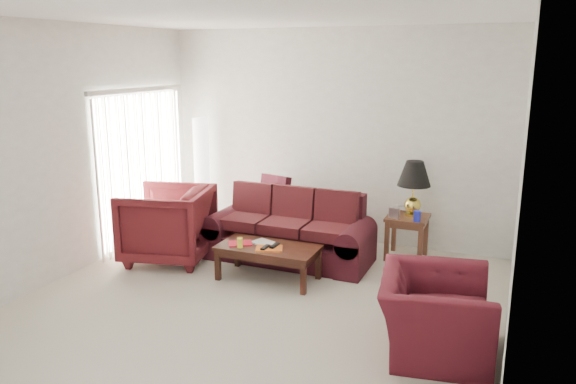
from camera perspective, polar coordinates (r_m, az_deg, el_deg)
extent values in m
plane|color=beige|center=(6.20, -3.11, -11.20)|extent=(5.00, 5.00, 0.00)
cube|color=silver|center=(8.16, -14.60, 2.42)|extent=(0.10, 2.00, 2.16)
cube|color=black|center=(8.05, -1.38, 0.08)|extent=(0.50, 0.34, 0.48)
cube|color=silver|center=(7.34, 10.76, -2.11)|extent=(0.15, 0.09, 0.14)
cylinder|color=#1B22B4|center=(7.25, 12.98, -2.41)|extent=(0.10, 0.10, 0.14)
cube|color=#B1B0B4|center=(7.67, 11.49, -1.38)|extent=(0.18, 0.20, 0.05)
imported|color=#440F14|center=(7.45, -12.15, -3.21)|extent=(1.28, 1.26, 0.97)
imported|color=#430F18|center=(5.29, 14.67, -11.90)|extent=(1.12, 1.23, 0.71)
cube|color=#B11124|center=(6.75, -4.87, -5.23)|extent=(0.35, 0.32, 0.02)
cube|color=beige|center=(6.76, -2.47, -5.16)|extent=(0.33, 0.29, 0.02)
cube|color=#BD5316|center=(6.55, -1.93, -5.77)|extent=(0.37, 0.33, 0.02)
cube|color=black|center=(6.54, -2.32, -5.62)|extent=(0.05, 0.17, 0.02)
cube|color=black|center=(6.60, -1.37, -5.45)|extent=(0.05, 0.18, 0.02)
cylinder|color=yellow|center=(6.62, -4.91, -5.15)|extent=(0.09, 0.09, 0.12)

